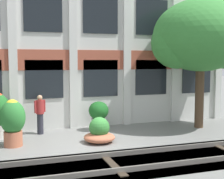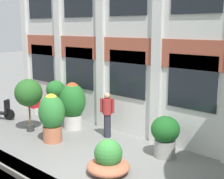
{
  "view_description": "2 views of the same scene",
  "coord_description": "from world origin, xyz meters",
  "px_view_note": "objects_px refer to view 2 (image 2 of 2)",
  "views": [
    {
      "loc": [
        -2.76,
        -10.97,
        3.07
      ],
      "look_at": [
        1.2,
        1.0,
        1.9
      ],
      "focal_mm": 50.0,
      "sensor_mm": 36.0,
      "label": 1
    },
    {
      "loc": [
        5.79,
        -5.67,
        3.92
      ],
      "look_at": [
        -0.63,
        1.4,
        2.0
      ],
      "focal_mm": 50.0,
      "sensor_mm": 36.0,
      "label": 2
    }
  ],
  "objects_px": {
    "potted_plant_low_pan": "(29,94)",
    "resident_by_doorway": "(107,113)",
    "potted_plant_wide_bowl": "(108,160)",
    "potted_plant_fluted_column": "(52,115)",
    "potted_plant_ribbed_drum": "(165,134)",
    "potted_plant_square_trough": "(32,107)",
    "potted_plant_stone_basin": "(73,103)",
    "potted_plant_terracotta_small": "(56,91)"
  },
  "relations": [
    {
      "from": "potted_plant_low_pan",
      "to": "potted_plant_wide_bowl",
      "type": "relative_size",
      "value": 1.71
    },
    {
      "from": "potted_plant_low_pan",
      "to": "resident_by_doorway",
      "type": "xyz_separation_m",
      "value": [
        2.63,
        1.5,
        -0.59
      ]
    },
    {
      "from": "potted_plant_terracotta_small",
      "to": "potted_plant_ribbed_drum",
      "type": "height_order",
      "value": "potted_plant_terracotta_small"
    },
    {
      "from": "potted_plant_ribbed_drum",
      "to": "potted_plant_stone_basin",
      "type": "relative_size",
      "value": 0.7
    },
    {
      "from": "potted_plant_stone_basin",
      "to": "resident_by_doorway",
      "type": "height_order",
      "value": "potted_plant_stone_basin"
    },
    {
      "from": "potted_plant_square_trough",
      "to": "resident_by_doorway",
      "type": "height_order",
      "value": "resident_by_doorway"
    },
    {
      "from": "potted_plant_square_trough",
      "to": "resident_by_doorway",
      "type": "distance_m",
      "value": 4.94
    },
    {
      "from": "potted_plant_ribbed_drum",
      "to": "potted_plant_low_pan",
      "type": "bearing_deg",
      "value": -164.82
    },
    {
      "from": "potted_plant_fluted_column",
      "to": "potted_plant_stone_basin",
      "type": "relative_size",
      "value": 0.93
    },
    {
      "from": "potted_plant_ribbed_drum",
      "to": "potted_plant_fluted_column",
      "type": "bearing_deg",
      "value": -157.51
    },
    {
      "from": "potted_plant_terracotta_small",
      "to": "potted_plant_wide_bowl",
      "type": "relative_size",
      "value": 1.41
    },
    {
      "from": "potted_plant_low_pan",
      "to": "resident_by_doorway",
      "type": "bearing_deg",
      "value": 29.74
    },
    {
      "from": "potted_plant_low_pan",
      "to": "potted_plant_ribbed_drum",
      "type": "bearing_deg",
      "value": 15.18
    },
    {
      "from": "resident_by_doorway",
      "to": "potted_plant_stone_basin",
      "type": "bearing_deg",
      "value": -111.06
    },
    {
      "from": "potted_plant_fluted_column",
      "to": "resident_by_doorway",
      "type": "distance_m",
      "value": 1.95
    },
    {
      "from": "potted_plant_terracotta_small",
      "to": "potted_plant_fluted_column",
      "type": "bearing_deg",
      "value": -40.41
    },
    {
      "from": "potted_plant_terracotta_small",
      "to": "potted_plant_wide_bowl",
      "type": "xyz_separation_m",
      "value": [
        5.28,
        -2.33,
        -0.83
      ]
    },
    {
      "from": "potted_plant_wide_bowl",
      "to": "resident_by_doorway",
      "type": "bearing_deg",
      "value": 133.69
    },
    {
      "from": "potted_plant_terracotta_small",
      "to": "potted_plant_stone_basin",
      "type": "relative_size",
      "value": 0.91
    },
    {
      "from": "potted_plant_square_trough",
      "to": "potted_plant_terracotta_small",
      "type": "height_order",
      "value": "potted_plant_terracotta_small"
    },
    {
      "from": "potted_plant_fluted_column",
      "to": "potted_plant_wide_bowl",
      "type": "bearing_deg",
      "value": -8.59
    },
    {
      "from": "potted_plant_fluted_column",
      "to": "resident_by_doorway",
      "type": "bearing_deg",
      "value": 55.44
    },
    {
      "from": "potted_plant_ribbed_drum",
      "to": "potted_plant_stone_basin",
      "type": "bearing_deg",
      "value": -178.97
    },
    {
      "from": "potted_plant_square_trough",
      "to": "potted_plant_fluted_column",
      "type": "distance_m",
      "value": 4.21
    },
    {
      "from": "potted_plant_fluted_column",
      "to": "potted_plant_wide_bowl",
      "type": "xyz_separation_m",
      "value": [
        3.09,
        -0.47,
        -0.59
      ]
    },
    {
      "from": "potted_plant_low_pan",
      "to": "potted_plant_wide_bowl",
      "type": "bearing_deg",
      "value": -7.03
    },
    {
      "from": "potted_plant_ribbed_drum",
      "to": "resident_by_doorway",
      "type": "relative_size",
      "value": 0.78
    },
    {
      "from": "potted_plant_fluted_column",
      "to": "potted_plant_square_trough",
      "type": "bearing_deg",
      "value": 155.94
    },
    {
      "from": "resident_by_doorway",
      "to": "potted_plant_square_trough",
      "type": "bearing_deg",
      "value": -118.33
    },
    {
      "from": "potted_plant_fluted_column",
      "to": "potted_plant_ribbed_drum",
      "type": "height_order",
      "value": "potted_plant_fluted_column"
    },
    {
      "from": "potted_plant_wide_bowl",
      "to": "potted_plant_low_pan",
      "type": "bearing_deg",
      "value": 172.97
    },
    {
      "from": "potted_plant_terracotta_small",
      "to": "resident_by_doorway",
      "type": "height_order",
      "value": "potted_plant_terracotta_small"
    },
    {
      "from": "potted_plant_fluted_column",
      "to": "resident_by_doorway",
      "type": "height_order",
      "value": "potted_plant_fluted_column"
    },
    {
      "from": "potted_plant_wide_bowl",
      "to": "potted_plant_fluted_column",
      "type": "bearing_deg",
      "value": 171.41
    },
    {
      "from": "potted_plant_square_trough",
      "to": "resident_by_doorway",
      "type": "relative_size",
      "value": 0.62
    },
    {
      "from": "potted_plant_ribbed_drum",
      "to": "potted_plant_stone_basin",
      "type": "xyz_separation_m",
      "value": [
        -4.19,
        -0.07,
        0.31
      ]
    },
    {
      "from": "potted_plant_terracotta_small",
      "to": "potted_plant_low_pan",
      "type": "height_order",
      "value": "potted_plant_low_pan"
    },
    {
      "from": "potted_plant_square_trough",
      "to": "potted_plant_stone_basin",
      "type": "distance_m",
      "value": 3.33
    },
    {
      "from": "potted_plant_terracotta_small",
      "to": "potted_plant_ribbed_drum",
      "type": "xyz_separation_m",
      "value": [
        5.81,
        -0.37,
        -0.48
      ]
    },
    {
      "from": "potted_plant_fluted_column",
      "to": "potted_plant_wide_bowl",
      "type": "distance_m",
      "value": 3.18
    },
    {
      "from": "potted_plant_terracotta_small",
      "to": "resident_by_doorway",
      "type": "bearing_deg",
      "value": -4.46
    },
    {
      "from": "potted_plant_ribbed_drum",
      "to": "resident_by_doorway",
      "type": "height_order",
      "value": "resident_by_doorway"
    }
  ]
}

